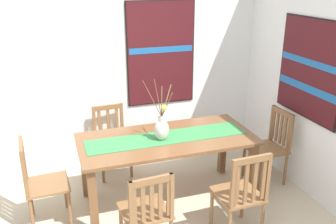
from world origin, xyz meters
The scene contains 11 objects.
wall_back centered at (0.00, 1.86, 1.35)m, with size 6.40×0.12×2.70m, color white.
dining_table centered at (0.20, 0.72, 0.66)m, with size 1.90×0.88×0.77m.
table_runner centered at (0.20, 0.72, 0.77)m, with size 1.75×0.36×0.01m, color #388447.
centerpiece_vase centered at (0.13, 0.68, 0.91)m, with size 0.35×0.21×0.70m.
chair_0 centered at (0.67, -0.11, 0.48)m, with size 0.43×0.43×0.94m.
chair_1 centered at (-1.14, 0.71, 0.49)m, with size 0.44×0.44×0.93m.
chair_2 centered at (-0.27, 1.55, 0.46)m, with size 0.45×0.45×0.88m.
chair_3 centered at (1.53, 0.72, 0.48)m, with size 0.44×0.44×0.92m.
chair_4 centered at (-0.25, -0.08, 0.47)m, with size 0.45×0.45×0.88m.
painting_on_back_wall centered at (0.47, 1.79, 1.46)m, with size 0.91×0.05×1.35m.
painting_on_side_wall centered at (1.79, 0.53, 1.45)m, with size 0.05×1.02×1.11m.
Camera 1 is at (-0.94, -2.73, 2.43)m, focal length 39.34 mm.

